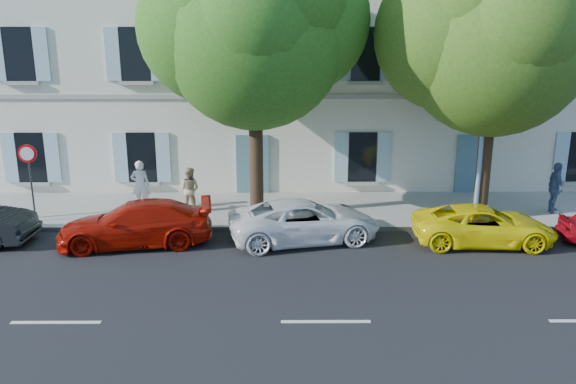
{
  "coord_description": "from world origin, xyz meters",
  "views": [
    {
      "loc": [
        -0.91,
        -15.31,
        6.0
      ],
      "look_at": [
        -0.81,
        2.0,
        1.4
      ],
      "focal_mm": 35.0,
      "sensor_mm": 36.0,
      "label": 1
    }
  ],
  "objects_px": {
    "pedestrian_a": "(140,185)",
    "car_red_coupe": "(136,224)",
    "street_lamp": "(488,92)",
    "pedestrian_c": "(555,188)",
    "car_yellow_supercar": "(483,225)",
    "car_white_coupe": "(305,221)",
    "pedestrian_b": "(190,189)",
    "tree_right": "(495,45)",
    "tree_left": "(254,38)",
    "road_sign": "(29,166)"
  },
  "relations": [
    {
      "from": "tree_left",
      "to": "car_red_coupe",
      "type": "bearing_deg",
      "value": -144.17
    },
    {
      "from": "car_yellow_supercar",
      "to": "pedestrian_a",
      "type": "xyz_separation_m",
      "value": [
        -11.29,
        3.22,
        0.47
      ]
    },
    {
      "from": "street_lamp",
      "to": "pedestrian_a",
      "type": "xyz_separation_m",
      "value": [
        -11.65,
        1.55,
        -3.43
      ]
    },
    {
      "from": "pedestrian_c",
      "to": "pedestrian_b",
      "type": "bearing_deg",
      "value": 93.23
    },
    {
      "from": "tree_right",
      "to": "road_sign",
      "type": "bearing_deg",
      "value": -179.44
    },
    {
      "from": "tree_right",
      "to": "pedestrian_b",
      "type": "height_order",
      "value": "tree_right"
    },
    {
      "from": "car_white_coupe",
      "to": "road_sign",
      "type": "height_order",
      "value": "road_sign"
    },
    {
      "from": "road_sign",
      "to": "pedestrian_a",
      "type": "height_order",
      "value": "road_sign"
    },
    {
      "from": "car_white_coupe",
      "to": "tree_right",
      "type": "bearing_deg",
      "value": -86.58
    },
    {
      "from": "car_red_coupe",
      "to": "road_sign",
      "type": "height_order",
      "value": "road_sign"
    },
    {
      "from": "road_sign",
      "to": "pedestrian_c",
      "type": "xyz_separation_m",
      "value": [
        18.03,
        0.88,
        -0.99
      ]
    },
    {
      "from": "street_lamp",
      "to": "pedestrian_c",
      "type": "relative_size",
      "value": 4.19
    },
    {
      "from": "pedestrian_c",
      "to": "car_red_coupe",
      "type": "bearing_deg",
      "value": 105.89
    },
    {
      "from": "car_red_coupe",
      "to": "car_yellow_supercar",
      "type": "xyz_separation_m",
      "value": [
        10.66,
        0.02,
        -0.08
      ]
    },
    {
      "from": "car_red_coupe",
      "to": "tree_left",
      "type": "height_order",
      "value": "tree_left"
    },
    {
      "from": "car_white_coupe",
      "to": "street_lamp",
      "type": "distance_m",
      "value": 7.13
    },
    {
      "from": "tree_right",
      "to": "road_sign",
      "type": "distance_m",
      "value": 15.64
    },
    {
      "from": "car_red_coupe",
      "to": "car_white_coupe",
      "type": "height_order",
      "value": "car_red_coupe"
    },
    {
      "from": "tree_left",
      "to": "pedestrian_b",
      "type": "distance_m",
      "value": 5.79
    },
    {
      "from": "pedestrian_b",
      "to": "car_red_coupe",
      "type": "bearing_deg",
      "value": 86.06
    },
    {
      "from": "car_red_coupe",
      "to": "street_lamp",
      "type": "height_order",
      "value": "street_lamp"
    },
    {
      "from": "pedestrian_a",
      "to": "road_sign",
      "type": "bearing_deg",
      "value": 19.68
    },
    {
      "from": "street_lamp",
      "to": "pedestrian_b",
      "type": "distance_m",
      "value": 10.59
    },
    {
      "from": "car_white_coupe",
      "to": "pedestrian_b",
      "type": "bearing_deg",
      "value": 42.72
    },
    {
      "from": "tree_right",
      "to": "pedestrian_a",
      "type": "relative_size",
      "value": 4.98
    },
    {
      "from": "tree_left",
      "to": "pedestrian_b",
      "type": "height_order",
      "value": "tree_left"
    },
    {
      "from": "pedestrian_a",
      "to": "street_lamp",
      "type": "bearing_deg",
      "value": 169.7
    },
    {
      "from": "car_white_coupe",
      "to": "pedestrian_c",
      "type": "distance_m",
      "value": 9.28
    },
    {
      "from": "car_red_coupe",
      "to": "street_lamp",
      "type": "distance_m",
      "value": 11.78
    },
    {
      "from": "tree_left",
      "to": "car_yellow_supercar",
      "type": "bearing_deg",
      "value": -19.88
    },
    {
      "from": "tree_left",
      "to": "road_sign",
      "type": "height_order",
      "value": "tree_left"
    },
    {
      "from": "street_lamp",
      "to": "pedestrian_c",
      "type": "xyz_separation_m",
      "value": [
        3.09,
        1.08,
        -3.42
      ]
    },
    {
      "from": "car_red_coupe",
      "to": "road_sign",
      "type": "relative_size",
      "value": 1.75
    },
    {
      "from": "pedestrian_a",
      "to": "pedestrian_c",
      "type": "bearing_deg",
      "value": 175.45
    },
    {
      "from": "car_red_coupe",
      "to": "car_yellow_supercar",
      "type": "distance_m",
      "value": 10.66
    },
    {
      "from": "car_white_coupe",
      "to": "pedestrian_b",
      "type": "distance_m",
      "value": 4.91
    },
    {
      "from": "tree_right",
      "to": "road_sign",
      "type": "height_order",
      "value": "tree_right"
    },
    {
      "from": "pedestrian_a",
      "to": "car_red_coupe",
      "type": "bearing_deg",
      "value": 98.32
    },
    {
      "from": "car_yellow_supercar",
      "to": "pedestrian_a",
      "type": "bearing_deg",
      "value": 76.41
    },
    {
      "from": "car_white_coupe",
      "to": "pedestrian_b",
      "type": "height_order",
      "value": "pedestrian_b"
    },
    {
      "from": "tree_left",
      "to": "street_lamp",
      "type": "bearing_deg",
      "value": -6.84
    },
    {
      "from": "tree_right",
      "to": "road_sign",
      "type": "xyz_separation_m",
      "value": [
        -15.15,
        -0.15,
        -3.9
      ]
    },
    {
      "from": "car_white_coupe",
      "to": "pedestrian_a",
      "type": "xyz_separation_m",
      "value": [
        -5.8,
        2.92,
        0.41
      ]
    },
    {
      "from": "car_yellow_supercar",
      "to": "tree_right",
      "type": "relative_size",
      "value": 0.47
    },
    {
      "from": "tree_left",
      "to": "road_sign",
      "type": "xyz_separation_m",
      "value": [
        -7.49,
        -0.69,
        -4.12
      ]
    },
    {
      "from": "tree_right",
      "to": "pedestrian_c",
      "type": "distance_m",
      "value": 5.72
    },
    {
      "from": "car_yellow_supercar",
      "to": "street_lamp",
      "type": "xyz_separation_m",
      "value": [
        0.36,
        1.67,
        3.89
      ]
    },
    {
      "from": "car_yellow_supercar",
      "to": "tree_right",
      "type": "distance_m",
      "value": 5.76
    },
    {
      "from": "tree_right",
      "to": "tree_left",
      "type": "bearing_deg",
      "value": 175.94
    },
    {
      "from": "car_white_coupe",
      "to": "tree_right",
      "type": "relative_size",
      "value": 0.52
    }
  ]
}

